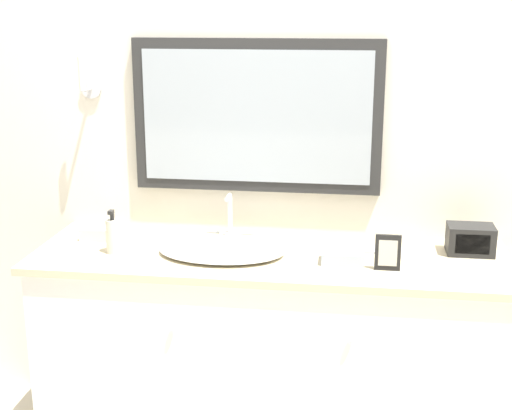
{
  "coord_description": "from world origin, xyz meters",
  "views": [
    {
      "loc": [
        0.32,
        -2.38,
        1.81
      ],
      "look_at": [
        -0.06,
        0.31,
        1.06
      ],
      "focal_mm": 50.0,
      "sensor_mm": 36.0,
      "label": 1
    }
  ],
  "objects_px": {
    "sink_basin": "(222,249)",
    "picture_frame": "(388,253)",
    "soap_bottle": "(113,236)",
    "appliance_box": "(470,240)"
  },
  "relations": [
    {
      "from": "sink_basin",
      "to": "picture_frame",
      "type": "distance_m",
      "value": 0.66
    },
    {
      "from": "sink_basin",
      "to": "picture_frame",
      "type": "relative_size",
      "value": 3.65
    },
    {
      "from": "soap_bottle",
      "to": "appliance_box",
      "type": "relative_size",
      "value": 0.99
    },
    {
      "from": "soap_bottle",
      "to": "appliance_box",
      "type": "height_order",
      "value": "soap_bottle"
    },
    {
      "from": "sink_basin",
      "to": "soap_bottle",
      "type": "relative_size",
      "value": 2.8
    },
    {
      "from": "picture_frame",
      "to": "appliance_box",
      "type": "bearing_deg",
      "value": 35.39
    },
    {
      "from": "picture_frame",
      "to": "sink_basin",
      "type": "bearing_deg",
      "value": 171.1
    },
    {
      "from": "soap_bottle",
      "to": "picture_frame",
      "type": "height_order",
      "value": "soap_bottle"
    },
    {
      "from": "sink_basin",
      "to": "soap_bottle",
      "type": "bearing_deg",
      "value": -172.54
    },
    {
      "from": "sink_basin",
      "to": "appliance_box",
      "type": "bearing_deg",
      "value": 7.87
    }
  ]
}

